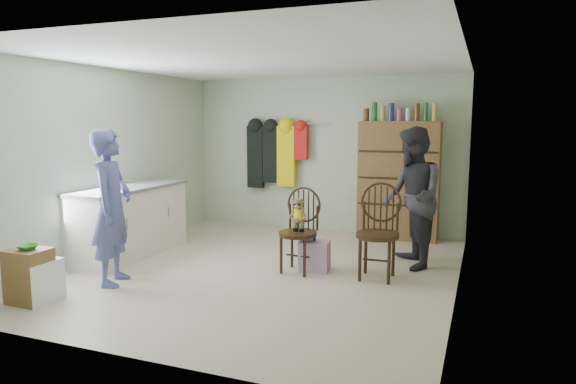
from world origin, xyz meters
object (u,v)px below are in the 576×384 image
at_px(counter, 130,221).
at_px(dresser, 399,180).
at_px(chair_far, 379,227).
at_px(chair_front, 300,224).

distance_m(counter, dresser, 3.96).
bearing_deg(dresser, chair_far, -87.00).
bearing_deg(counter, chair_far, 3.93).
distance_m(counter, chair_far, 3.32).
relative_size(chair_front, chair_far, 0.92).
height_order(counter, chair_front, chair_front).
relative_size(counter, chair_far, 1.69).
xyz_separation_m(chair_front, dresser, (0.82, 2.17, 0.33)).
bearing_deg(dresser, counter, -144.32).
height_order(counter, dresser, dresser).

